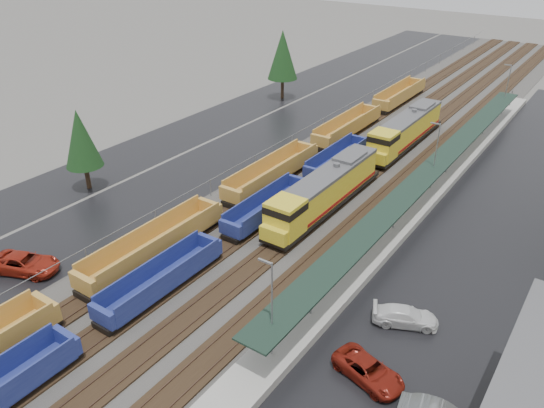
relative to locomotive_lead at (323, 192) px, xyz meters
The scene contains 16 objects.
ballast_strip 20.47m from the locomotive_lead, 95.64° to the left, with size 20.00×160.00×0.08m, color #302D2B.
trackbed 20.46m from the locomotive_lead, 95.64° to the left, with size 14.60×160.00×0.22m.
west_parking_lot 26.54m from the locomotive_lead, 130.02° to the left, with size 10.00×160.00×0.02m, color black.
west_road 33.83m from the locomotive_lead, 143.14° to the left, with size 9.00×160.00×0.02m, color black.
east_commuter_lot 19.98m from the locomotive_lead, 31.07° to the left, with size 16.00×100.00×0.02m, color black.
station_platform 12.80m from the locomotive_lead, 53.81° to the left, with size 3.00×80.00×8.00m.
chainlink_fence 21.95m from the locomotive_lead, 121.61° to the left, with size 0.08×160.04×2.02m.
tree_west_near 26.14m from the locomotive_lead, 157.88° to the right, with size 3.96×3.96×9.00m.
tree_west_far 39.53m from the locomotive_lead, 129.58° to the left, with size 4.84×4.84×11.00m.
locomotive_lead is the anchor object (origin of this frame).
locomotive_trail 21.00m from the locomotive_lead, 90.00° to the left, with size 2.92×19.27×4.36m.
well_string_yellow 10.23m from the locomotive_lead, 141.92° to the right, with size 2.77×105.89×2.46m.
well_string_blue 18.90m from the locomotive_lead, 102.24° to the right, with size 2.48×70.52×2.20m.
parked_car_west_c 27.76m from the locomotive_lead, 123.81° to the right, with size 5.80×2.67×1.61m, color #9C2313.
parked_car_east_b 22.11m from the locomotive_lead, 52.40° to the right, with size 4.94×2.28×1.37m, color maroon.
parked_car_east_c 17.47m from the locomotive_lead, 39.78° to the right, with size 4.75×1.93×1.38m, color silver.
Camera 1 is at (24.49, -1.66, 26.18)m, focal length 35.00 mm.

